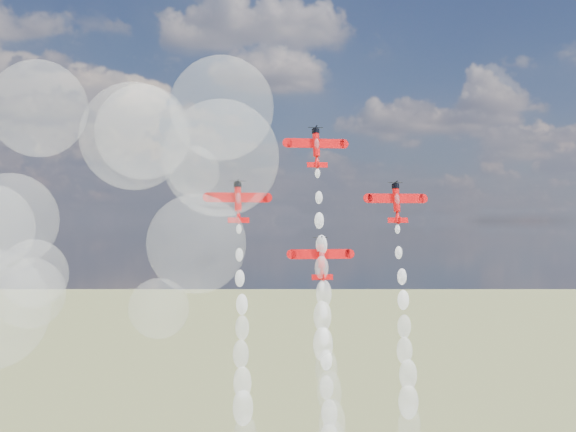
# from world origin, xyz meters

# --- Properties ---
(plane_lead) EXTENTS (11.32, 3.85, 8.01)m
(plane_lead) POSITION_xyz_m (2.32, 21.42, 99.72)
(plane_lead) COLOR red
(plane_lead) RESTS_ON ground
(plane_left) EXTENTS (11.32, 3.85, 8.01)m
(plane_left) POSITION_xyz_m (-13.27, 19.34, 89.00)
(plane_left) COLOR red
(plane_left) RESTS_ON ground
(plane_right) EXTENTS (11.32, 3.85, 8.01)m
(plane_right) POSITION_xyz_m (17.92, 19.34, 89.00)
(plane_right) COLOR red
(plane_right) RESTS_ON ground
(plane_slot) EXTENTS (11.32, 3.85, 8.01)m
(plane_slot) POSITION_xyz_m (2.32, 17.26, 78.29)
(plane_slot) COLOR red
(plane_slot) RESTS_ON ground
(smoke_trail_lead) EXTENTS (5.23, 12.28, 52.91)m
(smoke_trail_lead) POSITION_xyz_m (2.56, 12.78, 55.15)
(smoke_trail_lead) COLOR white
(smoke_trail_lead) RESTS_ON plane_lead
(drifted_smoke_cloud) EXTENTS (70.06, 41.07, 58.10)m
(drifted_smoke_cloud) POSITION_xyz_m (-36.48, 22.99, 92.44)
(drifted_smoke_cloud) COLOR white
(drifted_smoke_cloud) RESTS_ON ground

